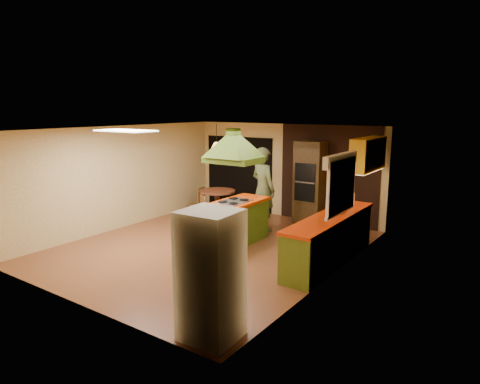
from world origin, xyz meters
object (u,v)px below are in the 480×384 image
Objects in this scene: refrigerator at (211,275)px; man at (263,189)px; wall_oven at (310,183)px; kitchen_island at (234,223)px; dining_table at (217,198)px; canister_large at (351,199)px.

man is at bearing 111.11° from refrigerator.
man is 1.36m from wall_oven.
wall_oven is at bearing 76.26° from kitchen_island.
dining_table is (-1.74, 1.68, 0.04)m from kitchen_island.
kitchen_island is at bearing 110.92° from man.
canister_large is at bearing -161.22° from man.
wall_oven is 8.81× the size of canister_large.
dining_table is (-3.74, 4.98, -0.34)m from refrigerator.
man is at bearing 92.00° from kitchen_island.
refrigerator is 6.23m from dining_table.
refrigerator is (2.05, -4.58, -0.16)m from man.
wall_oven is 1.93m from canister_large.
refrigerator is at bearing -91.45° from canister_large.
refrigerator reaches higher than dining_table.
wall_oven reaches higher than kitchen_island.
kitchen_island is 2.42m from dining_table.
dining_table is at bearing -163.22° from wall_oven.
kitchen_island is 0.89× the size of wall_oven.
dining_table is at bearing 5.68° from man.
man is 5.02m from refrigerator.
refrigerator is 1.75× the size of dining_table.
wall_oven is 2.54m from dining_table.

